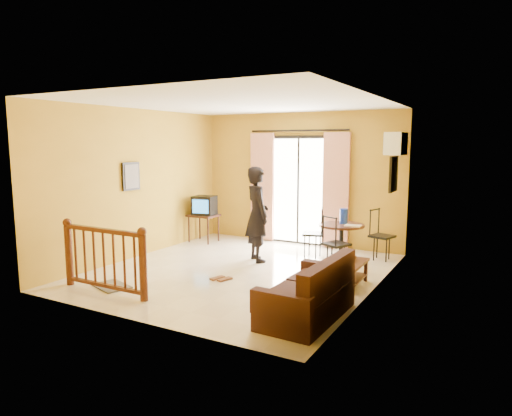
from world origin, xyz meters
The scene contains 19 objects.
ground centered at (0.00, 0.00, 0.00)m, with size 5.00×5.00×0.00m, color beige.
room_shell centered at (0.00, 0.00, 1.70)m, with size 5.00×5.00×5.00m.
balcony_door centered at (0.00, 2.43, 1.19)m, with size 2.25×0.14×2.46m.
tv_table centered at (-1.90, 1.63, 0.53)m, with size 0.61×0.51×0.61m.
television centered at (-1.87, 1.63, 0.81)m, with size 0.53×0.49×0.41m.
picture_left centered at (-2.22, -0.20, 1.55)m, with size 0.05×0.42×0.52m.
dining_table centered at (1.29, 1.47, 0.54)m, with size 0.83×0.83×0.69m.
water_jug centered at (1.30, 1.55, 0.83)m, with size 0.15×0.15×0.28m, color #122CAF.
serving_tray centered at (1.53, 1.37, 0.70)m, with size 0.28×0.18×0.02m, color silver.
dining_chairs centered at (1.35, 1.43, 0.00)m, with size 1.72×1.56×0.95m.
air_conditioner centered at (2.09, 1.95, 2.15)m, with size 0.31×0.60×0.40m.
botanical_print centered at (2.22, 1.30, 1.65)m, with size 0.05×0.50×0.60m.
coffee_table centered at (1.85, 0.10, 0.25)m, with size 0.46×0.83×0.37m.
bowl centered at (1.85, 0.28, 0.40)m, with size 0.18×0.18×0.06m, color brown.
sofa centered at (1.85, -1.38, 0.29)m, with size 0.78×1.61×0.76m.
standing_person centered at (-0.07, 0.76, 0.87)m, with size 0.64×0.42×1.74m, color black.
stair_balustrade centered at (-1.15, -1.90, 0.56)m, with size 1.63×0.13×1.04m.
doormat centered at (-1.27, -1.67, 0.01)m, with size 0.60×0.40×0.02m, color #625C4E.
sandals centered at (-0.01, -0.56, 0.01)m, with size 0.31×0.27×0.03m.
Camera 1 is at (3.89, -6.46, 2.16)m, focal length 32.00 mm.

